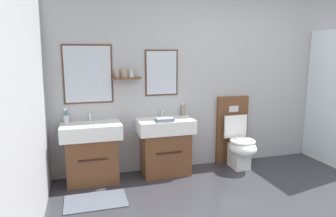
{
  "coord_description": "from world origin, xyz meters",
  "views": [
    {
      "loc": [
        -1.97,
        -2.12,
        1.65
      ],
      "look_at": [
        -0.92,
        1.55,
        0.93
      ],
      "focal_mm": 32.68,
      "sensor_mm": 36.0,
      "label": 1
    }
  ],
  "objects_px": {
    "toilet": "(237,141)",
    "folded_hand_towel": "(165,120)",
    "vanity_sink_right": "(165,145)",
    "vanity_sink_left": "(92,151)",
    "toothbrush_cup": "(66,118)",
    "soap_dispenser": "(183,110)"
  },
  "relations": [
    {
      "from": "toilet",
      "to": "folded_hand_towel",
      "type": "bearing_deg",
      "value": -174.55
    },
    {
      "from": "vanity_sink_right",
      "to": "toilet",
      "type": "height_order",
      "value": "toilet"
    },
    {
      "from": "vanity_sink_left",
      "to": "toothbrush_cup",
      "type": "relative_size",
      "value": 3.84
    },
    {
      "from": "soap_dispenser",
      "to": "folded_hand_towel",
      "type": "xyz_separation_m",
      "value": [
        -0.34,
        -0.28,
        -0.06
      ]
    },
    {
      "from": "toilet",
      "to": "toothbrush_cup",
      "type": "distance_m",
      "value": 2.37
    },
    {
      "from": "soap_dispenser",
      "to": "vanity_sink_left",
      "type": "bearing_deg",
      "value": -173.05
    },
    {
      "from": "vanity_sink_left",
      "to": "soap_dispenser",
      "type": "bearing_deg",
      "value": 6.95
    },
    {
      "from": "vanity_sink_right",
      "to": "toothbrush_cup",
      "type": "bearing_deg",
      "value": 173.45
    },
    {
      "from": "vanity_sink_right",
      "to": "toothbrush_cup",
      "type": "relative_size",
      "value": 3.84
    },
    {
      "from": "toothbrush_cup",
      "to": "soap_dispenser",
      "type": "xyz_separation_m",
      "value": [
        1.56,
        0.01,
        0.02
      ]
    },
    {
      "from": "toilet",
      "to": "folded_hand_towel",
      "type": "height_order",
      "value": "toilet"
    },
    {
      "from": "soap_dispenser",
      "to": "folded_hand_towel",
      "type": "distance_m",
      "value": 0.44
    },
    {
      "from": "vanity_sink_left",
      "to": "toilet",
      "type": "distance_m",
      "value": 2.03
    },
    {
      "from": "vanity_sink_right",
      "to": "toothbrush_cup",
      "type": "distance_m",
      "value": 1.33
    },
    {
      "from": "toilet",
      "to": "folded_hand_towel",
      "type": "relative_size",
      "value": 4.55
    },
    {
      "from": "vanity_sink_left",
      "to": "toilet",
      "type": "xyz_separation_m",
      "value": [
        2.03,
        -0.02,
        -0.03
      ]
    },
    {
      "from": "vanity_sink_left",
      "to": "folded_hand_towel",
      "type": "height_order",
      "value": "folded_hand_towel"
    },
    {
      "from": "vanity_sink_right",
      "to": "folded_hand_towel",
      "type": "xyz_separation_m",
      "value": [
        -0.04,
        -0.12,
        0.38
      ]
    },
    {
      "from": "toilet",
      "to": "soap_dispenser",
      "type": "relative_size",
      "value": 5.39
    },
    {
      "from": "folded_hand_towel",
      "to": "toilet",
      "type": "bearing_deg",
      "value": 5.45
    },
    {
      "from": "folded_hand_towel",
      "to": "vanity_sink_right",
      "type": "bearing_deg",
      "value": 71.98
    },
    {
      "from": "toothbrush_cup",
      "to": "vanity_sink_left",
      "type": "bearing_deg",
      "value": -26.28
    }
  ]
}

